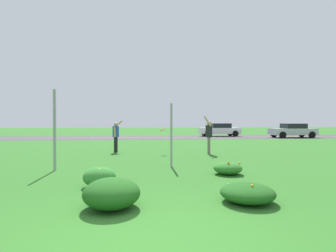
{
  "coord_description": "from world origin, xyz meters",
  "views": [
    {
      "loc": [
        -0.05,
        -3.68,
        1.64
      ],
      "look_at": [
        1.35,
        10.25,
        1.42
      ],
      "focal_mm": 29.26,
      "sensor_mm": 36.0,
      "label": 1
    }
  ],
  "objects_px": {
    "person_catcher_dark_shirt": "(209,134)",
    "car_silver_leftmost": "(293,130)",
    "frisbee_red": "(162,130)",
    "sign_post_near_path": "(55,130)",
    "sign_post_by_roadside": "(171,135)",
    "person_thrower_blue_shirt": "(116,134)",
    "car_white_center_left": "(220,130)"
  },
  "relations": [
    {
      "from": "person_catcher_dark_shirt",
      "to": "car_silver_leftmost",
      "type": "bearing_deg",
      "value": 47.33
    },
    {
      "from": "sign_post_near_path",
      "to": "car_silver_leftmost",
      "type": "height_order",
      "value": "sign_post_near_path"
    },
    {
      "from": "person_catcher_dark_shirt",
      "to": "frisbee_red",
      "type": "height_order",
      "value": "person_catcher_dark_shirt"
    },
    {
      "from": "sign_post_near_path",
      "to": "sign_post_by_roadside",
      "type": "relative_size",
      "value": 1.18
    },
    {
      "from": "sign_post_by_roadside",
      "to": "car_white_center_left",
      "type": "bearing_deg",
      "value": 68.96
    },
    {
      "from": "sign_post_near_path",
      "to": "frisbee_red",
      "type": "distance_m",
      "value": 5.99
    },
    {
      "from": "sign_post_near_path",
      "to": "frisbee_red",
      "type": "height_order",
      "value": "sign_post_near_path"
    },
    {
      "from": "sign_post_by_roadside",
      "to": "person_catcher_dark_shirt",
      "type": "height_order",
      "value": "sign_post_by_roadside"
    },
    {
      "from": "sign_post_by_roadside",
      "to": "car_silver_leftmost",
      "type": "distance_m",
      "value": 22.23
    },
    {
      "from": "sign_post_near_path",
      "to": "person_catcher_dark_shirt",
      "type": "height_order",
      "value": "sign_post_near_path"
    },
    {
      "from": "person_thrower_blue_shirt",
      "to": "person_catcher_dark_shirt",
      "type": "distance_m",
      "value": 4.94
    },
    {
      "from": "frisbee_red",
      "to": "car_silver_leftmost",
      "type": "distance_m",
      "value": 19.34
    },
    {
      "from": "car_silver_leftmost",
      "to": "car_white_center_left",
      "type": "height_order",
      "value": "same"
    },
    {
      "from": "frisbee_red",
      "to": "car_silver_leftmost",
      "type": "bearing_deg",
      "value": 41.34
    },
    {
      "from": "person_catcher_dark_shirt",
      "to": "person_thrower_blue_shirt",
      "type": "bearing_deg",
      "value": 164.08
    },
    {
      "from": "person_catcher_dark_shirt",
      "to": "car_silver_leftmost",
      "type": "distance_m",
      "value": 17.98
    },
    {
      "from": "sign_post_by_roadside",
      "to": "frisbee_red",
      "type": "height_order",
      "value": "sign_post_by_roadside"
    },
    {
      "from": "sign_post_by_roadside",
      "to": "car_silver_leftmost",
      "type": "bearing_deg",
      "value": 49.27
    },
    {
      "from": "car_silver_leftmost",
      "to": "car_white_center_left",
      "type": "relative_size",
      "value": 1.0
    },
    {
      "from": "person_thrower_blue_shirt",
      "to": "frisbee_red",
      "type": "distance_m",
      "value": 2.6
    },
    {
      "from": "sign_post_near_path",
      "to": "person_thrower_blue_shirt",
      "type": "bearing_deg",
      "value": 74.07
    },
    {
      "from": "sign_post_near_path",
      "to": "car_silver_leftmost",
      "type": "xyz_separation_m",
      "value": [
        18.47,
        17.26,
        -0.62
      ]
    },
    {
      "from": "person_thrower_blue_shirt",
      "to": "car_white_center_left",
      "type": "bearing_deg",
      "value": 56.19
    },
    {
      "from": "sign_post_near_path",
      "to": "car_silver_leftmost",
      "type": "relative_size",
      "value": 0.6
    },
    {
      "from": "person_thrower_blue_shirt",
      "to": "person_catcher_dark_shirt",
      "type": "height_order",
      "value": "person_catcher_dark_shirt"
    },
    {
      "from": "person_catcher_dark_shirt",
      "to": "frisbee_red",
      "type": "xyz_separation_m",
      "value": [
        -2.33,
        0.45,
        0.2
      ]
    },
    {
      "from": "person_thrower_blue_shirt",
      "to": "frisbee_red",
      "type": "xyz_separation_m",
      "value": [
        2.42,
        -0.9,
        0.24
      ]
    },
    {
      "from": "frisbee_red",
      "to": "person_catcher_dark_shirt",
      "type": "bearing_deg",
      "value": -10.97
    },
    {
      "from": "person_thrower_blue_shirt",
      "to": "car_white_center_left",
      "type": "distance_m",
      "value": 18.34
    },
    {
      "from": "person_catcher_dark_shirt",
      "to": "car_silver_leftmost",
      "type": "relative_size",
      "value": 0.43
    },
    {
      "from": "person_thrower_blue_shirt",
      "to": "person_catcher_dark_shirt",
      "type": "relative_size",
      "value": 0.9
    },
    {
      "from": "sign_post_by_roadside",
      "to": "person_thrower_blue_shirt",
      "type": "distance_m",
      "value": 5.54
    }
  ]
}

